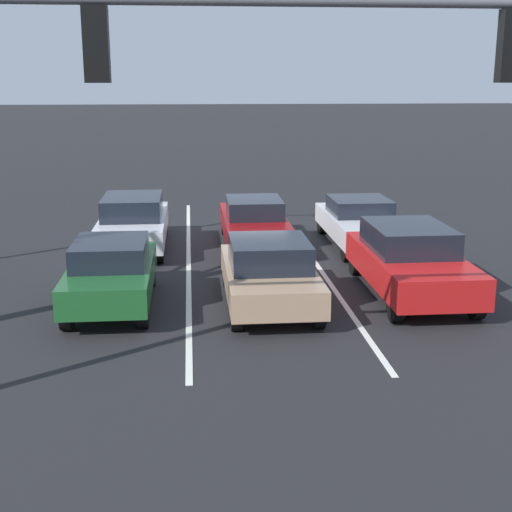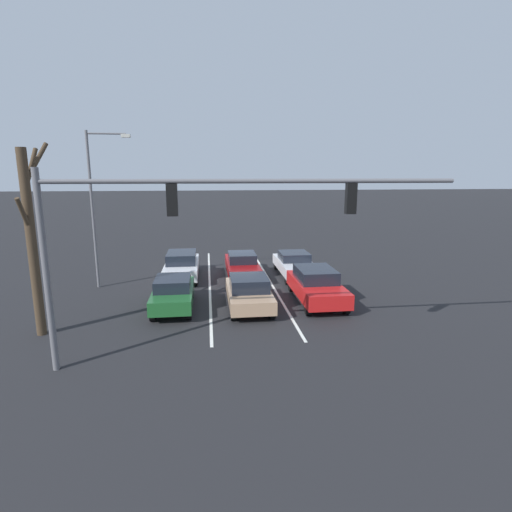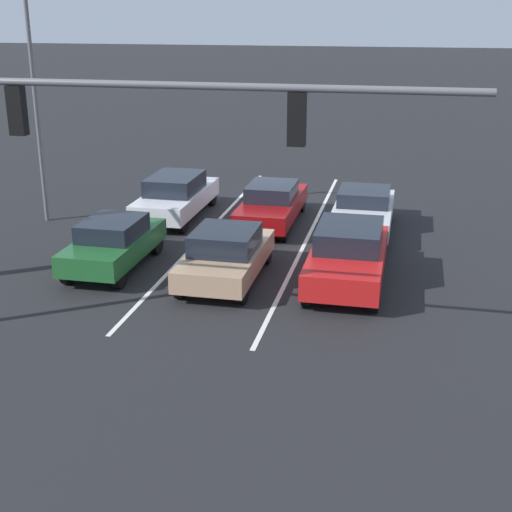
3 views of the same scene
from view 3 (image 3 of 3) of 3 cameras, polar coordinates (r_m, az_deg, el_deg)
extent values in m
plane|color=black|center=(25.80, 1.26, 3.35)|extent=(240.00, 240.00, 0.00)
cube|color=silver|center=(23.29, 4.20, 1.55)|extent=(0.12, 16.75, 0.01)
cube|color=silver|center=(23.97, -3.80, 2.08)|extent=(0.12, 16.75, 0.01)
cube|color=#1E5928|center=(20.66, -11.29, 0.78)|extent=(1.72, 4.08, 0.59)
cube|color=black|center=(20.48, -11.41, 2.21)|extent=(1.52, 1.94, 0.50)
cube|color=red|center=(22.16, -7.86, 2.64)|extent=(0.24, 0.06, 0.12)
cube|color=red|center=(22.60, -10.75, 2.81)|extent=(0.24, 0.06, 0.12)
cylinder|color=black|center=(19.23, -10.90, -1.53)|extent=(0.22, 0.71, 0.71)
cylinder|color=black|center=(19.84, -14.80, -1.19)|extent=(0.22, 0.71, 0.71)
cylinder|color=black|center=(21.75, -7.99, 1.08)|extent=(0.22, 0.71, 0.71)
cylinder|color=black|center=(22.28, -11.53, 1.32)|extent=(0.22, 0.71, 0.71)
cube|color=tan|center=(19.39, -2.41, -0.25)|extent=(1.87, 4.19, 0.57)
cube|color=black|center=(19.16, -2.47, 1.30)|extent=(1.65, 1.92, 0.57)
cube|color=red|center=(21.10, 0.72, 1.80)|extent=(0.24, 0.06, 0.12)
cube|color=red|center=(21.39, -2.73, 2.02)|extent=(0.24, 0.06, 0.12)
cylinder|color=black|center=(17.92, -1.13, -2.88)|extent=(0.22, 0.62, 0.62)
cylinder|color=black|center=(18.34, -6.04, -2.46)|extent=(0.22, 0.62, 0.62)
cylinder|color=black|center=(20.72, 0.83, 0.23)|extent=(0.22, 0.62, 0.62)
cylinder|color=black|center=(21.08, -3.47, 0.53)|extent=(0.22, 0.62, 0.62)
cube|color=red|center=(19.28, 7.34, -0.34)|extent=(1.93, 4.68, 0.66)
cube|color=black|center=(19.33, 7.49, 1.64)|extent=(1.70, 2.31, 0.58)
cube|color=red|center=(21.37, 9.74, 1.97)|extent=(0.24, 0.06, 0.12)
cube|color=red|center=(21.46, 6.13, 2.21)|extent=(0.24, 0.06, 0.12)
cylinder|color=black|center=(17.70, 9.46, -3.42)|extent=(0.22, 0.64, 0.64)
cylinder|color=black|center=(17.83, 4.08, -3.02)|extent=(0.22, 0.64, 0.64)
cylinder|color=black|center=(21.02, 10.03, 0.23)|extent=(0.22, 0.64, 0.64)
cylinder|color=black|center=(21.13, 5.49, 0.54)|extent=(0.22, 0.64, 0.64)
cube|color=silver|center=(25.47, -6.39, 4.51)|extent=(1.84, 4.75, 0.62)
cube|color=black|center=(25.24, -6.50, 5.79)|extent=(1.62, 2.35, 0.59)
cube|color=red|center=(27.41, -3.57, 5.98)|extent=(0.24, 0.06, 0.12)
cube|color=red|center=(27.78, -6.14, 6.09)|extent=(0.24, 0.06, 0.12)
cylinder|color=black|center=(23.67, -5.91, 2.62)|extent=(0.22, 0.66, 0.66)
cylinder|color=black|center=(24.19, -9.47, 2.82)|extent=(0.22, 0.66, 0.66)
cylinder|color=black|center=(26.97, -3.56, 4.75)|extent=(0.22, 0.66, 0.66)
cylinder|color=black|center=(27.44, -6.75, 4.91)|extent=(0.22, 0.66, 0.66)
cube|color=maroon|center=(24.49, 1.27, 3.97)|extent=(1.76, 4.76, 0.58)
cube|color=black|center=(24.35, 1.28, 5.21)|extent=(1.55, 1.94, 0.51)
cube|color=red|center=(26.59, 3.56, 5.49)|extent=(0.24, 0.06, 0.12)
cube|color=red|center=(26.80, 0.94, 5.63)|extent=(0.24, 0.06, 0.12)
cylinder|color=black|center=(22.73, 2.24, 1.98)|extent=(0.22, 0.64, 0.64)
cylinder|color=black|center=(23.03, -1.45, 2.21)|extent=(0.22, 0.64, 0.64)
cylinder|color=black|center=(26.17, 3.65, 4.27)|extent=(0.22, 0.64, 0.64)
cylinder|color=black|center=(26.43, 0.42, 4.46)|extent=(0.22, 0.64, 0.64)
cube|color=silver|center=(23.94, 8.54, 3.39)|extent=(1.89, 4.74, 0.56)
cube|color=black|center=(24.11, 8.66, 4.76)|extent=(1.66, 1.88, 0.47)
cube|color=red|center=(26.13, 10.39, 4.94)|extent=(0.24, 0.06, 0.12)
cube|color=red|center=(26.20, 7.49, 5.13)|extent=(0.24, 0.06, 0.12)
cylinder|color=black|center=(22.27, 10.26, 1.32)|extent=(0.22, 0.65, 0.65)
cylinder|color=black|center=(22.37, 6.09, 1.61)|extent=(0.22, 0.65, 0.65)
cylinder|color=black|center=(25.71, 10.62, 3.72)|extent=(0.22, 0.65, 0.65)
cylinder|color=black|center=(25.80, 7.00, 3.96)|extent=(0.22, 0.65, 0.65)
cylinder|color=slate|center=(13.61, -9.31, 13.38)|extent=(12.55, 0.14, 0.14)
cube|color=black|center=(12.91, 3.29, 10.85)|extent=(0.32, 0.22, 0.95)
sphere|color=#4C0C0C|center=(13.03, 3.43, 12.19)|extent=(0.20, 0.20, 0.20)
sphere|color=yellow|center=(13.07, 3.40, 10.95)|extent=(0.20, 0.20, 0.20)
sphere|color=#0A3814|center=(13.11, 3.38, 9.72)|extent=(0.20, 0.20, 0.20)
cube|color=black|center=(14.79, -18.57, 10.98)|extent=(0.32, 0.22, 0.95)
sphere|color=#4C0C0C|center=(14.89, -18.37, 12.16)|extent=(0.20, 0.20, 0.20)
sphere|color=yellow|center=(14.92, -18.26, 11.07)|extent=(0.20, 0.20, 0.20)
sphere|color=#0A3814|center=(14.96, -18.14, 10.00)|extent=(0.20, 0.20, 0.20)
cylinder|color=slate|center=(25.34, -17.21, 11.51)|extent=(0.14, 0.14, 8.04)
camera|label=1|loc=(7.39, -48.88, -5.80)|focal=50.00mm
camera|label=2|loc=(6.59, -70.67, -3.53)|focal=28.00mm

